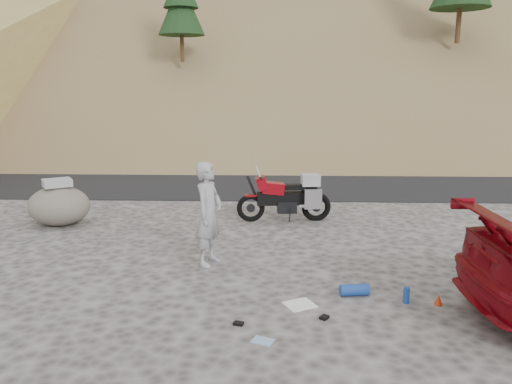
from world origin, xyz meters
TOP-DOWN VIEW (x-y plane):
  - ground at (0.00, 0.00)m, footprint 140.00×140.00m
  - road at (0.00, 9.00)m, footprint 120.00×7.00m
  - hillside at (-0.05, 40.88)m, footprint 120.00×73.00m
  - motorcycle at (0.31, 3.47)m, footprint 2.26×0.78m
  - man at (-1.20, 0.48)m, footprint 0.65×0.79m
  - boulder at (-5.01, 2.95)m, footprint 1.74×1.61m
  - gear_white_cloth at (0.35, -1.24)m, footprint 0.54×0.52m
  - gear_blue_mat at (1.21, -0.86)m, footprint 0.46×0.23m
  - gear_bottle at (1.93, -1.12)m, footprint 0.11×0.11m
  - gear_funnel at (2.39, -1.16)m, footprint 0.13×0.13m
  - gear_glove_a at (-0.51, -1.89)m, footprint 0.15×0.13m
  - gear_glove_b at (0.66, -1.67)m, footprint 0.15×0.16m
  - gear_blue_cloth at (-0.18, -2.33)m, footprint 0.32×0.28m

SIDE VIEW (x-z plane):
  - ground at x=0.00m, z-range 0.00..0.00m
  - road at x=0.00m, z-range -0.03..0.03m
  - man at x=-1.20m, z-range -0.94..0.94m
  - gear_blue_cloth at x=-0.18m, z-range 0.00..0.01m
  - gear_white_cloth at x=0.35m, z-range 0.00..0.01m
  - gear_glove_a at x=-0.51m, z-range 0.00..0.04m
  - gear_glove_b at x=0.66m, z-range 0.00..0.04m
  - gear_funnel at x=2.39m, z-range 0.00..0.16m
  - gear_blue_mat at x=1.21m, z-range 0.00..0.18m
  - gear_bottle at x=1.93m, z-range 0.00..0.25m
  - boulder at x=-5.01m, z-range -0.07..1.02m
  - motorcycle at x=0.31m, z-range -0.10..1.25m
  - hillside at x=-0.05m, z-range -12.28..34.44m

